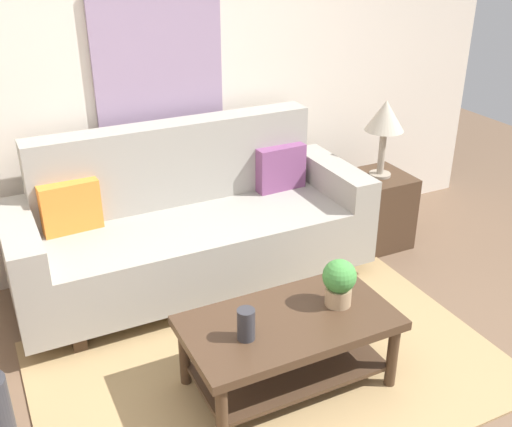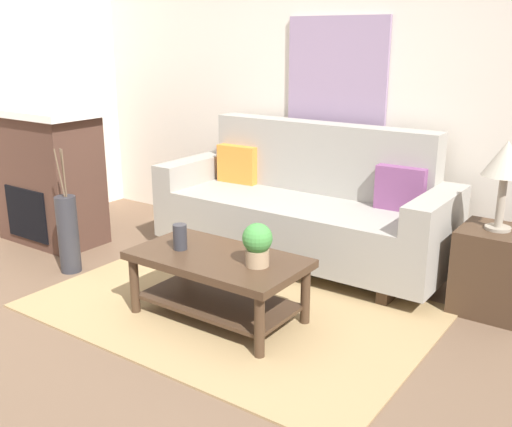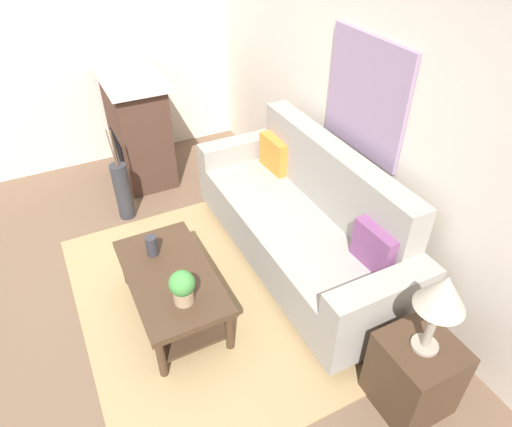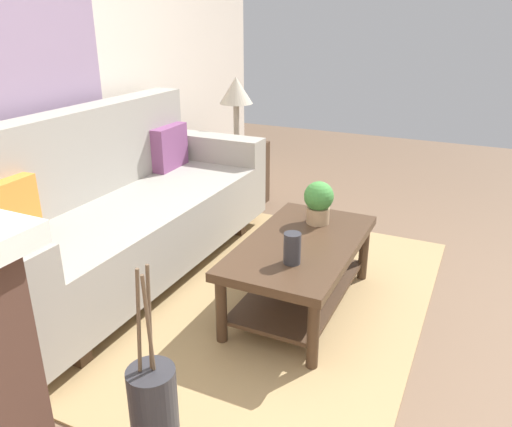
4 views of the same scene
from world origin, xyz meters
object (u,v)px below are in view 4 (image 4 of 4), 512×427
object	(u,v)px
framed_painting	(44,44)
side_table	(237,175)
throw_pillow_orange	(5,212)
tabletop_vase	(292,248)
couch	(122,213)
throw_pillow_plum	(169,147)
potted_plant_tabletop	(319,201)
coffee_table	(301,260)
table_lamp	(236,93)

from	to	relation	value
framed_painting	side_table	bearing A→B (deg)	-20.22
throw_pillow_orange	tabletop_vase	size ratio (longest dim) A/B	2.18
couch	throw_pillow_orange	distance (m)	0.78
throw_pillow_plum	potted_plant_tabletop	bearing A→B (deg)	-105.05
throw_pillow_plum	side_table	xyz separation A→B (m)	(0.73, -0.20, -0.40)
couch	tabletop_vase	xyz separation A→B (m)	(-0.18, -1.24, 0.08)
potted_plant_tabletop	throw_pillow_orange	bearing A→B (deg)	130.42
coffee_table	framed_painting	size ratio (longest dim) A/B	1.26
tabletop_vase	potted_plant_tabletop	size ratio (longest dim) A/B	0.63
throw_pillow_plum	side_table	size ratio (longest dim) A/B	0.64
potted_plant_tabletop	framed_painting	size ratio (longest dim) A/B	0.30
throw_pillow_plum	coffee_table	bearing A→B (deg)	-116.29
side_table	framed_painting	distance (m)	1.95
throw_pillow_plum	tabletop_vase	bearing A→B (deg)	-123.93
throw_pillow_orange	couch	bearing A→B (deg)	-9.67
table_lamp	tabletop_vase	bearing A→B (deg)	-144.80
table_lamp	framed_painting	xyz separation A→B (m)	(-1.47, 0.54, 0.46)
couch	potted_plant_tabletop	xyz separation A→B (m)	(0.38, -1.18, 0.14)
throw_pillow_plum	coffee_table	xyz separation A→B (m)	(-0.65, -1.31, -0.37)
couch	throw_pillow_plum	size ratio (longest dim) A/B	6.47
table_lamp	framed_painting	distance (m)	1.63
coffee_table	tabletop_vase	xyz separation A→B (m)	(-0.27, -0.05, 0.20)
framed_painting	throw_pillow_plum	bearing A→B (deg)	-24.94
throw_pillow_orange	side_table	world-z (taller)	throw_pillow_orange
tabletop_vase	table_lamp	world-z (taller)	table_lamp
throw_pillow_orange	table_lamp	world-z (taller)	table_lamp
coffee_table	couch	bearing A→B (deg)	94.03
couch	potted_plant_tabletop	bearing A→B (deg)	-72.15
side_table	coffee_table	bearing A→B (deg)	-141.06
framed_painting	coffee_table	bearing A→B (deg)	-87.10
table_lamp	framed_painting	world-z (taller)	framed_painting
throw_pillow_orange	framed_painting	size ratio (longest dim) A/B	0.41
potted_plant_tabletop	table_lamp	bearing A→B (deg)	45.70
tabletop_vase	throw_pillow_orange	bearing A→B (deg)	112.05
couch	table_lamp	size ratio (longest dim) A/B	4.09
throw_pillow_orange	potted_plant_tabletop	world-z (taller)	throw_pillow_orange
potted_plant_tabletop	side_table	world-z (taller)	potted_plant_tabletop
table_lamp	framed_painting	size ratio (longest dim) A/B	0.65
throw_pillow_orange	throw_pillow_plum	bearing A→B (deg)	0.00
throw_pillow_plum	throw_pillow_orange	bearing A→B (deg)	180.00
couch	table_lamp	world-z (taller)	table_lamp
couch	throw_pillow_orange	xyz separation A→B (m)	(-0.73, 0.12, 0.25)
coffee_table	potted_plant_tabletop	distance (m)	0.39
throw_pillow_orange	coffee_table	bearing A→B (deg)	-58.13
potted_plant_tabletop	framed_painting	xyz separation A→B (m)	(-0.38, 1.65, 0.88)
framed_painting	throw_pillow_orange	bearing A→B (deg)	-155.06
framed_painting	couch	bearing A→B (deg)	-90.00
tabletop_vase	side_table	distance (m)	2.03
throw_pillow_orange	framed_painting	world-z (taller)	framed_painting
couch	framed_painting	size ratio (longest dim) A/B	2.66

